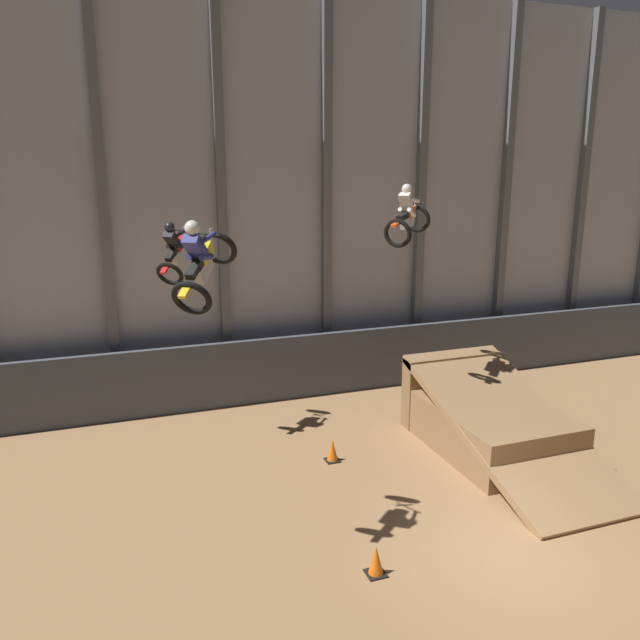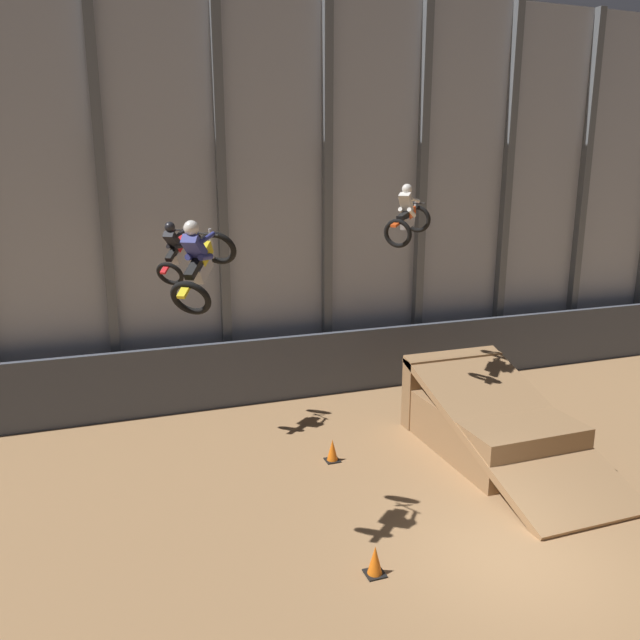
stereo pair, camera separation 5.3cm
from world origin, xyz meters
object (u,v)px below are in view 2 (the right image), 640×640
Objects in this scene: dirt_ramp at (487,421)px; rider_bike_center_air at (178,250)px; rider_bike_left_air at (201,262)px; traffic_cone_arena_edge at (332,451)px; traffic_cone_near_ramp at (375,561)px; rider_bike_right_air at (407,217)px.

dirt_ramp is 9.31m from rider_bike_center_air.
dirt_ramp is 3.47× the size of rider_bike_left_air.
traffic_cone_arena_edge is (3.26, -2.81, -4.91)m from rider_bike_center_air.
traffic_cone_arena_edge is at bearing 79.06° from traffic_cone_near_ramp.
rider_bike_left_air is (-7.68, -2.11, 4.93)m from dirt_ramp.
rider_bike_center_air is at bearing 139.27° from traffic_cone_arena_edge.
dirt_ramp is 6.42m from traffic_cone_near_ramp.
rider_bike_left_air reaches higher than rider_bike_center_air.
dirt_ramp is at bearing 10.43° from rider_bike_center_air.
dirt_ramp is 10.75× the size of traffic_cone_arena_edge.
rider_bike_right_air is (-1.92, 1.24, 5.31)m from dirt_ramp.
traffic_cone_arena_edge is (-2.26, -0.67, -5.76)m from rider_bike_right_air.
rider_bike_right_air is 6.22m from traffic_cone_arena_edge.
traffic_cone_near_ramp is 4.60m from traffic_cone_arena_edge.
traffic_cone_arena_edge is (-4.17, 0.58, -0.45)m from dirt_ramp.
rider_bike_center_air reaches higher than dirt_ramp.
dirt_ramp is 9.36m from rider_bike_left_air.
dirt_ramp is 3.69× the size of rider_bike_right_air.
dirt_ramp is at bearing 38.00° from traffic_cone_near_ramp.
rider_bike_left_air is at bearing 145.11° from traffic_cone_near_ramp.
traffic_cone_near_ramp is at bearing -73.04° from rider_bike_right_air.
rider_bike_center_air is 3.08× the size of traffic_cone_arena_edge.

